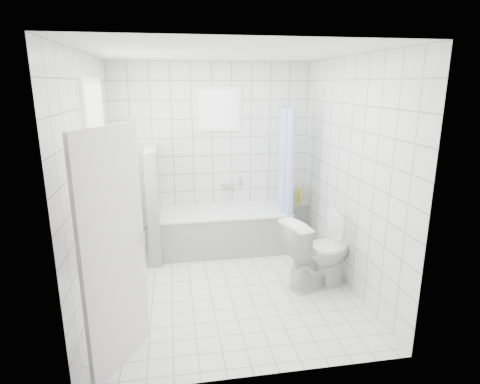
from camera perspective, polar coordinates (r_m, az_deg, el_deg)
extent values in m
plane|color=white|center=(4.82, -1.70, -13.35)|extent=(3.00, 3.00, 0.00)
plane|color=white|center=(4.24, -1.99, 19.21)|extent=(3.00, 3.00, 0.00)
cube|color=white|center=(5.81, -3.90, 5.23)|extent=(2.80, 0.02, 2.60)
cube|color=white|center=(2.93, 2.26, -4.80)|extent=(2.80, 0.02, 2.60)
cube|color=white|center=(4.39, -20.26, 1.04)|extent=(0.02, 3.00, 2.60)
cube|color=white|center=(4.74, 15.17, 2.47)|extent=(0.02, 3.00, 2.60)
cube|color=white|center=(4.61, -19.41, 5.58)|extent=(0.01, 0.90, 1.40)
cube|color=white|center=(5.70, -2.95, 11.63)|extent=(0.50, 0.01, 0.50)
cube|color=white|center=(4.78, -18.10, -3.16)|extent=(0.18, 1.02, 0.08)
cube|color=silver|center=(3.37, -17.40, -8.30)|extent=(0.41, 0.73, 2.00)
cube|color=white|center=(5.73, -2.19, -5.52)|extent=(1.77, 0.75, 0.55)
cube|color=white|center=(5.64, -2.22, -2.76)|extent=(1.79, 0.77, 0.03)
cube|color=white|center=(5.50, -12.15, -1.55)|extent=(0.15, 0.85, 1.50)
cube|color=white|center=(6.20, 7.74, -4.04)|extent=(0.40, 0.24, 0.55)
imported|color=white|center=(4.76, 10.99, -8.45)|extent=(0.91, 0.67, 0.83)
cylinder|color=silver|center=(5.52, 6.49, 11.96)|extent=(0.02, 0.80, 0.02)
cube|color=silver|center=(5.89, -1.72, 0.92)|extent=(0.18, 0.06, 0.06)
imported|color=#38FFF5|center=(4.58, -18.40, -2.05)|extent=(0.11, 0.11, 0.21)
imported|color=#E472C6|center=(4.98, -17.71, -0.78)|extent=(0.11, 0.12, 0.19)
imported|color=pink|center=(4.39, -18.79, -2.25)|extent=(0.16, 0.16, 0.30)
cylinder|color=yellow|center=(6.04, 8.48, -0.62)|extent=(0.06, 0.06, 0.25)
cylinder|color=red|center=(6.11, 7.27, -0.64)|extent=(0.06, 0.06, 0.20)
cylinder|color=green|center=(6.01, 7.49, -0.76)|extent=(0.06, 0.06, 0.23)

